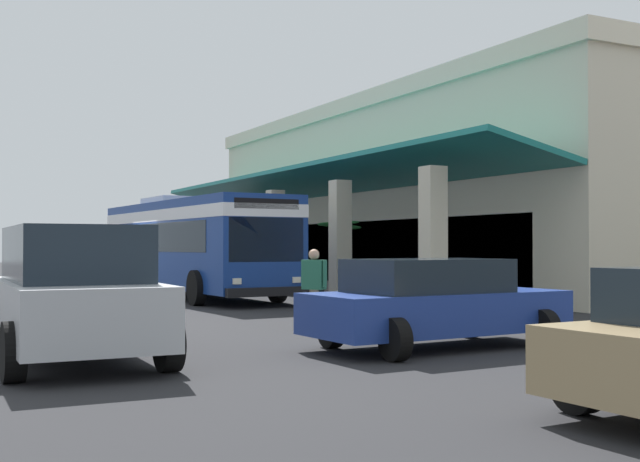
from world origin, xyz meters
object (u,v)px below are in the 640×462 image
object	(u,v)px
transit_bus	(192,241)
parked_sedan_blue	(434,303)
potted_palm	(341,276)
parked_suv_silver	(73,291)
pedestrian	(314,284)

from	to	relation	value
transit_bus	parked_sedan_blue	bearing A→B (deg)	-2.26
parked_sedan_blue	potted_palm	bearing A→B (deg)	157.83
parked_suv_silver	potted_palm	bearing A→B (deg)	136.91
transit_bus	parked_sedan_blue	xyz separation A→B (m)	(14.52, -0.57, -1.10)
parked_suv_silver	pedestrian	bearing A→B (deg)	114.82
parked_suv_silver	potted_palm	size ratio (longest dim) A/B	1.91
transit_bus	pedestrian	bearing A→B (deg)	-4.97
transit_bus	parked_sedan_blue	size ratio (longest dim) A/B	2.52
parked_sedan_blue	potted_palm	size ratio (longest dim) A/B	1.78
transit_bus	parked_suv_silver	size ratio (longest dim) A/B	2.34
transit_bus	potted_palm	size ratio (longest dim) A/B	4.48
transit_bus	potted_palm	world-z (taller)	transit_bus
transit_bus	potted_palm	distance (m)	5.09
parked_sedan_blue	pedestrian	xyz separation A→B (m)	(-3.67, -0.37, 0.15)
parked_sedan_blue	pedestrian	bearing A→B (deg)	-174.24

